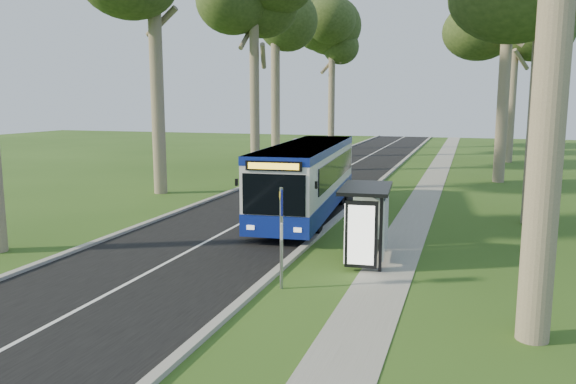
{
  "coord_description": "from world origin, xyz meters",
  "views": [
    {
      "loc": [
        5.09,
        -17.97,
        4.88
      ],
      "look_at": [
        -1.12,
        1.1,
        1.6
      ],
      "focal_mm": 35.0,
      "sensor_mm": 36.0,
      "label": 1
    }
  ],
  "objects_px": {
    "car_white": "(303,152)",
    "litter_bin": "(359,234)",
    "car_silver": "(303,148)",
    "bus_stop_sign": "(281,227)",
    "bus": "(308,179)",
    "bus_shelter": "(368,211)"
  },
  "relations": [
    {
      "from": "bus_shelter",
      "to": "litter_bin",
      "type": "xyz_separation_m",
      "value": [
        -0.56,
        1.57,
        -1.09
      ]
    },
    {
      "from": "litter_bin",
      "to": "bus_shelter",
      "type": "bearing_deg",
      "value": -70.35
    },
    {
      "from": "litter_bin",
      "to": "car_white",
      "type": "relative_size",
      "value": 0.25
    },
    {
      "from": "litter_bin",
      "to": "car_silver",
      "type": "xyz_separation_m",
      "value": [
        -10.25,
        28.06,
        0.3
      ]
    },
    {
      "from": "bus_stop_sign",
      "to": "car_white",
      "type": "bearing_deg",
      "value": 80.92
    },
    {
      "from": "bus_shelter",
      "to": "car_white",
      "type": "xyz_separation_m",
      "value": [
        -10.34,
        28.07,
        -0.92
      ]
    },
    {
      "from": "bus_shelter",
      "to": "litter_bin",
      "type": "bearing_deg",
      "value": 104.72
    },
    {
      "from": "car_white",
      "to": "car_silver",
      "type": "xyz_separation_m",
      "value": [
        -0.48,
        1.56,
        0.12
      ]
    },
    {
      "from": "litter_bin",
      "to": "car_white",
      "type": "xyz_separation_m",
      "value": [
        -9.77,
        26.5,
        0.17
      ]
    },
    {
      "from": "bus_stop_sign",
      "to": "litter_bin",
      "type": "distance_m",
      "value": 4.8
    },
    {
      "from": "bus",
      "to": "litter_bin",
      "type": "xyz_separation_m",
      "value": [
        3.2,
        -4.98,
        -1.05
      ]
    },
    {
      "from": "bus_stop_sign",
      "to": "bus_shelter",
      "type": "xyz_separation_m",
      "value": [
        1.73,
        2.95,
        -0.05
      ]
    },
    {
      "from": "litter_bin",
      "to": "bus",
      "type": "bearing_deg",
      "value": 122.71
    },
    {
      "from": "litter_bin",
      "to": "car_white",
      "type": "bearing_deg",
      "value": 110.25
    },
    {
      "from": "car_white",
      "to": "litter_bin",
      "type": "bearing_deg",
      "value": -64.28
    },
    {
      "from": "bus",
      "to": "car_white",
      "type": "bearing_deg",
      "value": 102.2
    },
    {
      "from": "bus_stop_sign",
      "to": "car_white",
      "type": "xyz_separation_m",
      "value": [
        -8.61,
        31.02,
        -0.97
      ]
    },
    {
      "from": "bus_shelter",
      "to": "car_white",
      "type": "distance_m",
      "value": 29.93
    },
    {
      "from": "bus_shelter",
      "to": "litter_bin",
      "type": "height_order",
      "value": "bus_shelter"
    },
    {
      "from": "bus_shelter",
      "to": "litter_bin",
      "type": "distance_m",
      "value": 1.99
    },
    {
      "from": "bus_stop_sign",
      "to": "car_silver",
      "type": "relative_size",
      "value": 0.54
    },
    {
      "from": "bus",
      "to": "litter_bin",
      "type": "height_order",
      "value": "bus"
    }
  ]
}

